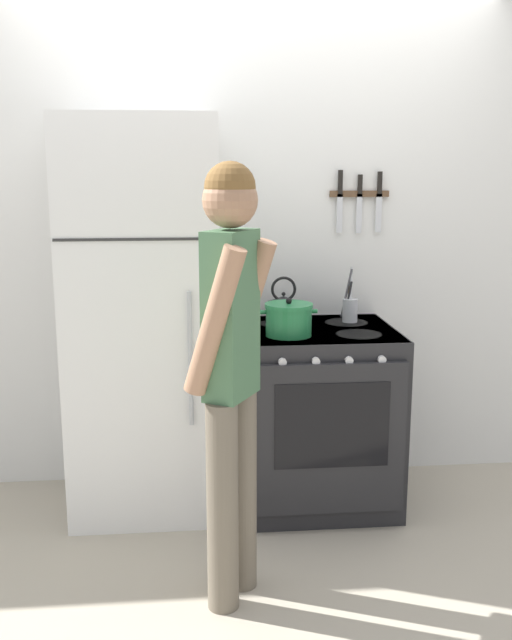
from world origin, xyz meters
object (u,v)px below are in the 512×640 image
utensil_jar (350,308)px  person (231,361)px  refrigerator (144,320)px  dutch_oven_pot (289,319)px  tea_kettle (284,309)px  stove_range (318,415)px

utensil_jar → person: 1.16m
refrigerator → dutch_oven_pot: 0.70m
dutch_oven_pot → tea_kettle: size_ratio=1.12×
dutch_oven_pot → person: bearing=-114.3°
utensil_jar → person: (-0.66, -0.96, -0.00)m
stove_range → person: person is taller
utensil_jar → person: bearing=-124.6°
dutch_oven_pot → utensil_jar: utensil_jar is taller
dutch_oven_pot → tea_kettle: 0.27m
dutch_oven_pot → person: 0.75m
utensil_jar → person: person is taller
refrigerator → dutch_oven_pot: bearing=-13.2°
refrigerator → tea_kettle: refrigerator is taller
refrigerator → person: 0.92m
person → tea_kettle: bearing=11.6°
tea_kettle → refrigerator: bearing=-170.9°
refrigerator → person: size_ratio=1.12×
stove_range → refrigerator: bearing=176.6°
stove_range → person: size_ratio=0.53×
utensil_jar → tea_kettle: bearing=-178.8°
stove_range → dutch_oven_pot: size_ratio=3.32×
stove_range → utensil_jar: 0.56m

